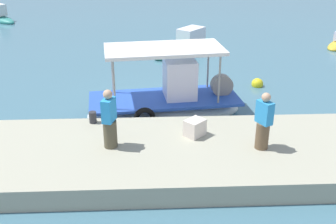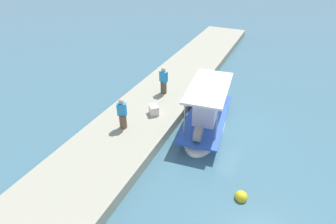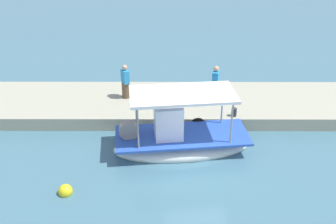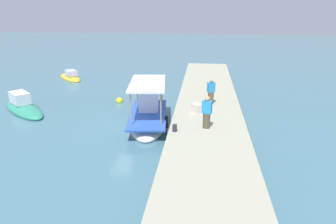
# 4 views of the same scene
# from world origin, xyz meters

# --- Properties ---
(ground_plane) EXTENTS (120.00, 120.00, 0.00)m
(ground_plane) POSITION_xyz_m (0.00, 0.00, 0.00)
(ground_plane) COLOR #436E7E
(dock_quay) EXTENTS (36.00, 4.13, 0.61)m
(dock_quay) POSITION_xyz_m (0.00, -4.34, 0.31)
(dock_quay) COLOR #A4A18A
(dock_quay) RESTS_ON ground_plane
(main_fishing_boat) EXTENTS (5.89, 2.73, 2.95)m
(main_fishing_boat) POSITION_xyz_m (0.68, -0.80, 0.49)
(main_fishing_boat) COLOR white
(main_fishing_boat) RESTS_ON ground_plane
(fisherman_near_bollard) EXTENTS (0.49, 0.56, 1.76)m
(fisherman_near_bollard) POSITION_xyz_m (-1.09, -4.23, 1.41)
(fisherman_near_bollard) COLOR brown
(fisherman_near_bollard) RESTS_ON dock_quay
(fisherman_by_crate) EXTENTS (0.51, 0.55, 1.70)m
(fisherman_by_crate) POSITION_xyz_m (3.24, -4.51, 1.38)
(fisherman_by_crate) COLOR brown
(fisherman_by_crate) RESTS_ON dock_quay
(mooring_bollard) EXTENTS (0.24, 0.24, 0.38)m
(mooring_bollard) POSITION_xyz_m (-1.80, -2.61, 0.80)
(mooring_bollard) COLOR #2D2D33
(mooring_bollard) RESTS_ON dock_quay
(cargo_crate) EXTENTS (0.74, 0.74, 0.52)m
(cargo_crate) POSITION_xyz_m (1.41, -3.65, 0.87)
(cargo_crate) COLOR beige
(cargo_crate) RESTS_ON dock_quay
(marker_buoy) EXTENTS (0.52, 0.52, 0.52)m
(marker_buoy) POSITION_xyz_m (4.81, 2.09, 0.10)
(marker_buoy) COLOR yellow
(marker_buoy) RESTS_ON ground_plane
(moored_boat_mid) EXTENTS (4.64, 4.98, 1.45)m
(moored_boat_mid) POSITION_xyz_m (2.17, 8.05, 0.22)
(moored_boat_mid) COLOR #2F8D6F
(moored_boat_mid) RESTS_ON ground_plane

